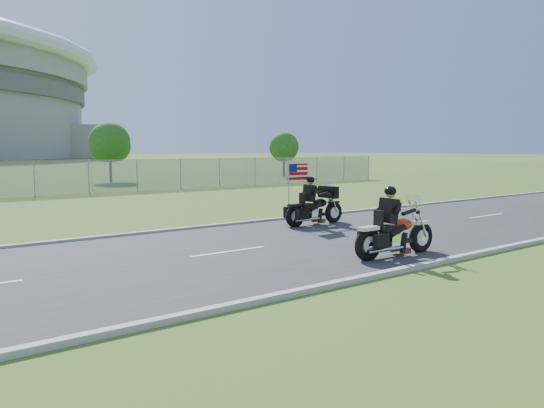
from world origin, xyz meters
TOP-DOWN VIEW (x-y plane):
  - ground at (0.00, 0.00)m, footprint 420.00×420.00m
  - road at (0.00, 0.00)m, footprint 120.00×8.00m
  - curb_north at (0.00, 4.05)m, footprint 120.00×0.18m
  - curb_south at (0.00, -4.05)m, footprint 120.00×0.18m
  - tree_fence_near at (6.04, 30.04)m, footprint 3.52×3.28m
  - tree_fence_far at (22.04, 28.03)m, footprint 3.08×2.87m
  - motorcycle_lead at (0.96, -2.91)m, footprint 2.66×0.71m
  - motorcycle_follow at (2.99, 2.30)m, footprint 2.57×0.84m

SIDE VIEW (x-z plane):
  - ground at x=0.00m, z-range 0.00..0.00m
  - road at x=0.00m, z-range 0.00..0.04m
  - curb_north at x=0.00m, z-range -0.01..0.11m
  - curb_south at x=0.00m, z-range -0.01..0.11m
  - motorcycle_lead at x=0.96m, z-range -0.33..1.46m
  - motorcycle_follow at x=2.99m, z-range -0.48..1.66m
  - tree_fence_far at x=22.04m, z-range 0.54..4.74m
  - tree_fence_near at x=6.04m, z-range 0.60..5.35m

